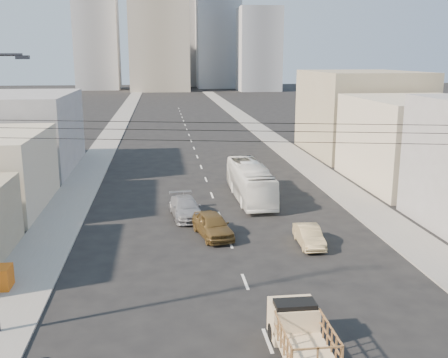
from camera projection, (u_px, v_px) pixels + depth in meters
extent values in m
cube|color=gray|center=(115.00, 129.00, 86.48)|extent=(3.50, 180.00, 0.12)
cube|color=gray|center=(255.00, 127.00, 89.23)|extent=(3.50, 180.00, 0.12)
cube|color=silver|center=(268.00, 341.00, 22.15)|extent=(0.15, 2.00, 0.01)
cube|color=silver|center=(245.00, 282.00, 27.95)|extent=(0.15, 2.00, 0.01)
cube|color=silver|center=(230.00, 243.00, 33.75)|extent=(0.15, 2.00, 0.01)
cube|color=silver|center=(220.00, 216.00, 39.55)|extent=(0.15, 2.00, 0.01)
cube|color=silver|center=(212.00, 195.00, 45.34)|extent=(0.15, 2.00, 0.01)
cube|color=silver|center=(206.00, 179.00, 51.14)|extent=(0.15, 2.00, 0.01)
cube|color=silver|center=(201.00, 167.00, 56.94)|extent=(0.15, 2.00, 0.01)
cube|color=silver|center=(197.00, 157.00, 62.74)|extent=(0.15, 2.00, 0.01)
cube|color=silver|center=(194.00, 148.00, 68.54)|extent=(0.15, 2.00, 0.01)
cube|color=silver|center=(191.00, 141.00, 74.34)|extent=(0.15, 2.00, 0.01)
cube|color=silver|center=(189.00, 135.00, 80.14)|extent=(0.15, 2.00, 0.01)
cube|color=silver|center=(187.00, 130.00, 85.93)|extent=(0.15, 2.00, 0.01)
cube|color=silver|center=(185.00, 125.00, 91.73)|extent=(0.15, 2.00, 0.01)
cube|color=silver|center=(184.00, 121.00, 97.53)|extent=(0.15, 2.00, 0.01)
cube|color=silver|center=(182.00, 117.00, 103.33)|extent=(0.15, 2.00, 0.01)
cube|color=silver|center=(181.00, 114.00, 109.13)|extent=(0.15, 2.00, 0.01)
cube|color=silver|center=(180.00, 111.00, 114.93)|extent=(0.15, 2.00, 0.01)
cube|color=silver|center=(179.00, 108.00, 120.73)|extent=(0.15, 2.00, 0.01)
cube|color=beige|center=(306.00, 351.00, 20.09)|extent=(1.90, 3.00, 0.12)
cube|color=beige|center=(293.00, 320.00, 21.97)|extent=(1.90, 1.60, 1.50)
cube|color=black|center=(295.00, 310.00, 21.59)|extent=(1.70, 0.90, 0.70)
cylinder|color=black|center=(272.00, 332.00, 22.10)|extent=(0.25, 0.76, 0.76)
cylinder|color=black|center=(311.00, 330.00, 22.29)|extent=(0.25, 0.76, 0.76)
imported|color=white|center=(250.00, 182.00, 43.93)|extent=(2.65, 10.71, 2.97)
imported|color=brown|center=(213.00, 225.00, 34.83)|extent=(2.80, 4.96, 1.59)
imported|color=tan|center=(309.00, 236.00, 33.20)|extent=(1.47, 3.89, 1.27)
imported|color=gray|center=(186.00, 208.00, 39.03)|extent=(2.65, 5.29, 1.47)
cube|color=#2D2D33|center=(23.00, 57.00, 20.29)|extent=(0.50, 0.25, 0.15)
cylinder|color=black|center=(275.00, 123.00, 19.54)|extent=(23.01, 5.02, 0.02)
cylinder|color=black|center=(275.00, 131.00, 19.61)|extent=(23.01, 5.02, 0.02)
cylinder|color=black|center=(275.00, 142.00, 19.70)|extent=(23.01, 5.02, 0.02)
cube|color=#C1B89C|center=(418.00, 142.00, 48.65)|extent=(11.00, 14.00, 8.00)
cube|color=gray|center=(360.00, 113.00, 63.95)|extent=(12.00, 16.00, 10.00)
cube|color=gray|center=(14.00, 132.00, 54.71)|extent=(12.00, 16.00, 8.00)
cube|color=tan|center=(158.00, 1.00, 177.18)|extent=(20.00, 20.00, 60.00)
cube|color=gray|center=(218.00, 34.00, 196.55)|extent=(16.00, 16.00, 40.00)
cube|color=gray|center=(97.00, 41.00, 187.24)|extent=(15.00, 15.00, 34.00)
cube|color=gray|center=(184.00, 30.00, 209.18)|extent=(18.00, 18.00, 44.00)
cube|color=gray|center=(259.00, 50.00, 180.00)|extent=(14.00, 14.00, 28.00)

